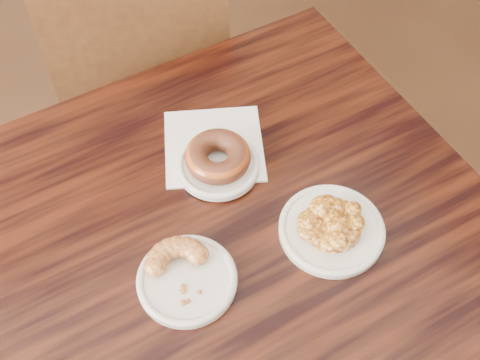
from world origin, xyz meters
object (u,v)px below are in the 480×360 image
cafe_table (242,317)px  cruller_fragment (186,274)px  apple_fritter (333,223)px  chair_far (144,77)px  glazed_donut (218,156)px

cafe_table → cruller_fragment: size_ratio=7.09×
apple_fritter → cruller_fragment: 0.25m
chair_far → glazed_donut: size_ratio=7.84×
cafe_table → apple_fritter: (0.13, -0.07, 0.40)m
cafe_table → chair_far: bearing=82.5°
chair_far → apple_fritter: (0.07, -0.77, 0.33)m
chair_far → cruller_fragment: bearing=90.7°
apple_fritter → chair_far: bearing=94.9°
cafe_table → chair_far: 0.71m
glazed_donut → apple_fritter: bearing=-61.1°
chair_far → apple_fritter: 0.84m
cruller_fragment → chair_far: bearing=76.3°
cafe_table → glazed_donut: bearing=80.3°
apple_fritter → cruller_fragment: cruller_fragment is taller
apple_fritter → glazed_donut: bearing=118.9°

